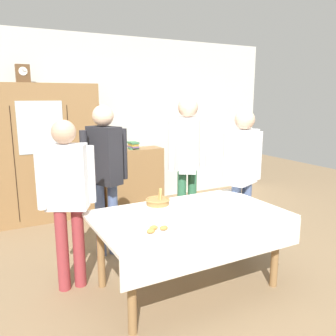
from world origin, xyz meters
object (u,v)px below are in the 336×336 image
Objects in this scene: pastry_plate at (158,232)px; person_by_cabinet at (187,154)px; dining_table at (191,224)px; bread_basket at (158,201)px; spoon_near_right at (222,210)px; bookshelf_low at (134,177)px; person_behind_table_left at (105,166)px; mantel_clock at (23,74)px; person_near_right_end at (67,190)px; tea_cup_near_left at (228,201)px; tea_cup_front_edge at (253,214)px; person_behind_table_right at (243,167)px; tea_cup_far_left at (197,200)px; spoon_mid_right at (200,209)px; wall_cabinet at (40,154)px; book_stack at (133,145)px.

person_by_cabinet is (1.03, 1.26, 0.34)m from pastry_plate.
bread_basket is (-0.13, 0.40, 0.13)m from dining_table.
pastry_plate is at bearing -129.30° from person_by_cabinet.
dining_table is at bearing 171.41° from spoon_near_right.
person_by_cabinet reaches higher than bookshelf_low.
dining_table is 1.21m from person_behind_table_left.
mantel_clock is 0.15× the size of person_near_right_end.
tea_cup_near_left is at bearing -58.30° from mantel_clock.
person_behind_table_right reaches higher than tea_cup_front_edge.
bookshelf_low is 0.56× the size of person_behind_table_left.
tea_cup_far_left is at bearing -20.87° from bread_basket.
person_behind_table_left is at bearing -69.00° from mantel_clock.
bread_basket is at bearing 128.96° from tea_cup_front_edge.
spoon_mid_right is (0.62, 0.34, -0.01)m from pastry_plate.
bread_basket reaches higher than dining_table.
spoon_mid_right is at bearing -21.10° from person_near_right_end.
pastry_plate is at bearing -154.51° from person_behind_table_right.
person_behind_table_left is at bearing -121.87° from bookshelf_low.
dining_table is at bearing -101.53° from bookshelf_low.
mantel_clock is 1.85× the size of tea_cup_near_left.
wall_cabinet is 2.72m from spoon_mid_right.
spoon_mid_right is 0.08× the size of person_near_right_end.
tea_cup_near_left reaches higher than spoon_mid_right.
pastry_plate is at bearing -151.18° from spoon_mid_right.
book_stack is 0.13× the size of person_by_cabinet.
pastry_plate is at bearing 175.83° from tea_cup_front_edge.
spoon_near_right is at bearing 14.49° from pastry_plate.
spoon_near_right and spoon_mid_right have the same top height.
tea_cup_near_left is at bearing 0.76° from spoon_mid_right.
dining_table is at bearing 28.40° from pastry_plate.
tea_cup_front_edge is at bearing -4.17° from pastry_plate.
bread_basket reaches higher than tea_cup_front_edge.
tea_cup_near_left is 1.01m from pastry_plate.
bread_basket is at bearing -106.67° from book_stack.
bookshelf_low is 2.64m from person_near_right_end.
spoon_near_right is 0.82m from person_behind_table_right.
person_behind_table_left reaches higher than pastry_plate.
book_stack is 1.90× the size of spoon_near_right.
tea_cup_far_left is at bearing -48.61° from person_behind_table_left.
pastry_plate is (-1.00, -2.89, 0.27)m from bookshelf_low.
pastry_plate is 0.96m from person_near_right_end.
bread_basket is 0.43m from spoon_mid_right.
spoon_mid_right is (-0.33, -0.00, -0.02)m from tea_cup_near_left.
person_near_right_end reaches higher than dining_table.
person_behind_table_right is (1.91, -0.12, 0.04)m from person_near_right_end.
bookshelf_low reaches higher than tea_cup_front_edge.
wall_cabinet reaches higher than tea_cup_far_left.
dining_table is 0.21m from spoon_mid_right.
person_by_cabinet is (0.58, 1.02, 0.45)m from dining_table.
book_stack is 0.94× the size of bread_basket.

